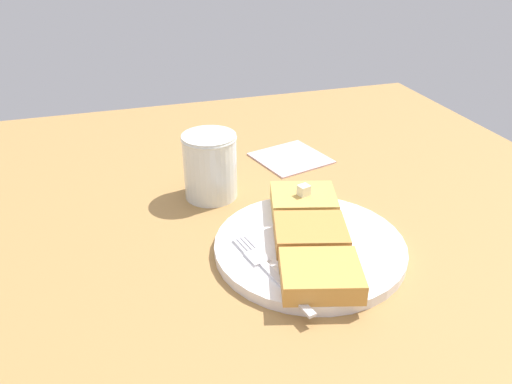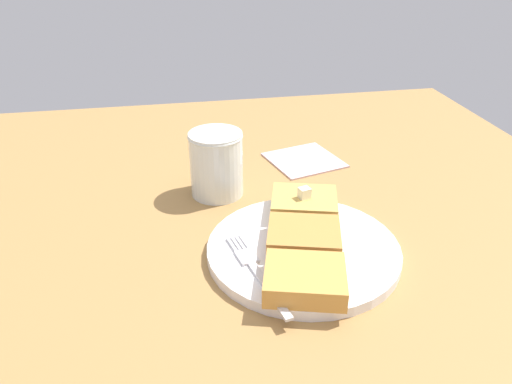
% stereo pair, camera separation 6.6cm
% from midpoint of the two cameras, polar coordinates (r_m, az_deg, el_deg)
% --- Properties ---
extents(table_surface, '(1.03, 1.03, 0.03)m').
position_cam_midpoint_polar(table_surface, '(0.70, -1.09, -3.75)').
color(table_surface, '#9E7441').
rests_on(table_surface, ground).
extents(plate, '(0.24, 0.24, 0.01)m').
position_cam_midpoint_polar(plate, '(0.62, 3.11, -6.28)').
color(plate, white).
rests_on(plate, table_surface).
extents(toast_slice_left, '(0.09, 0.10, 0.02)m').
position_cam_midpoint_polar(toast_slice_left, '(0.68, 2.66, -1.15)').
color(toast_slice_left, tan).
rests_on(toast_slice_left, plate).
extents(toast_slice_middle, '(0.09, 0.10, 0.02)m').
position_cam_midpoint_polar(toast_slice_middle, '(0.61, 3.15, -4.92)').
color(toast_slice_middle, '#BA803C').
rests_on(toast_slice_middle, plate).
extents(toast_slice_right, '(0.09, 0.10, 0.02)m').
position_cam_midpoint_polar(toast_slice_right, '(0.55, 3.78, -9.61)').
color(toast_slice_right, gold).
rests_on(toast_slice_right, plate).
extents(butter_pat_primary, '(0.02, 0.02, 0.01)m').
position_cam_midpoint_polar(butter_pat_primary, '(0.67, 2.67, 0.13)').
color(butter_pat_primary, '#F5F0CA').
rests_on(butter_pat_primary, toast_slice_left).
extents(fork, '(0.16, 0.05, 0.00)m').
position_cam_midpoint_polar(fork, '(0.57, -2.04, -8.78)').
color(fork, silver).
rests_on(fork, plate).
extents(syrup_jar, '(0.08, 0.08, 0.10)m').
position_cam_midpoint_polar(syrup_jar, '(0.73, -7.83, 2.58)').
color(syrup_jar, '#4B1A0B').
rests_on(syrup_jar, table_surface).
extents(napkin, '(0.14, 0.14, 0.00)m').
position_cam_midpoint_polar(napkin, '(0.86, 1.80, 3.84)').
color(napkin, beige).
rests_on(napkin, table_surface).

